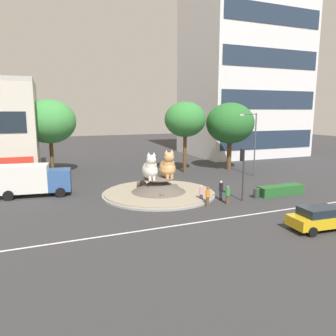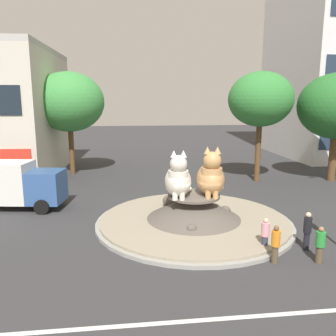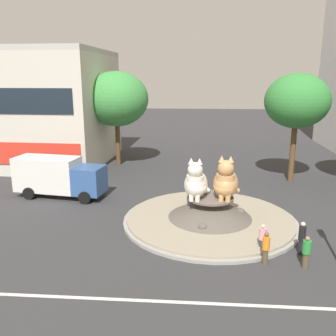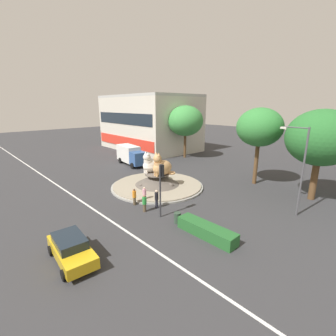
{
  "view_description": "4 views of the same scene",
  "coord_description": "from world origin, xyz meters",
  "px_view_note": "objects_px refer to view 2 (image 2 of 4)",
  "views": [
    {
      "loc": [
        -10.65,
        -27.88,
        7.82
      ],
      "look_at": [
        0.68,
        -0.68,
        2.65
      ],
      "focal_mm": 34.38,
      "sensor_mm": 36.0,
      "label": 1
    },
    {
      "loc": [
        -3.47,
        -17.57,
        6.61
      ],
      "look_at": [
        -1.18,
        2.11,
        2.75
      ],
      "focal_mm": 36.15,
      "sensor_mm": 36.0,
      "label": 2
    },
    {
      "loc": [
        -1.04,
        -21.08,
        8.83
      ],
      "look_at": [
        -2.75,
        1.92,
        2.92
      ],
      "focal_mm": 38.46,
      "sensor_mm": 36.0,
      "label": 3
    },
    {
      "loc": [
        19.96,
        -17.2,
        9.32
      ],
      "look_at": [
        0.72,
        1.06,
        2.23
      ],
      "focal_mm": 25.14,
      "sensor_mm": 36.0,
      "label": 4
    }
  ],
  "objects_px": {
    "pedestrian_black_shirt": "(307,230)",
    "pedestrian_green_shirt": "(320,244)",
    "cat_statue_white": "(178,179)",
    "third_tree_left": "(261,100)",
    "delivery_box_truck": "(7,183)",
    "pedestrian_orange_shirt": "(275,244)",
    "pedestrian_pink_shirt": "(265,234)",
    "broadleaf_tree_behind_island": "(69,102)",
    "cat_statue_calico": "(211,177)"
  },
  "relations": [
    {
      "from": "cat_statue_white",
      "to": "pedestrian_pink_shirt",
      "type": "xyz_separation_m",
      "value": [
        3.42,
        -3.65,
        -1.78
      ]
    },
    {
      "from": "pedestrian_orange_shirt",
      "to": "pedestrian_pink_shirt",
      "type": "relative_size",
      "value": 1.07
    },
    {
      "from": "third_tree_left",
      "to": "delivery_box_truck",
      "type": "distance_m",
      "value": 19.91
    },
    {
      "from": "pedestrian_black_shirt",
      "to": "delivery_box_truck",
      "type": "distance_m",
      "value": 17.52
    },
    {
      "from": "third_tree_left",
      "to": "pedestrian_green_shirt",
      "type": "xyz_separation_m",
      "value": [
        -2.99,
        -14.76,
        -5.99
      ]
    },
    {
      "from": "pedestrian_black_shirt",
      "to": "pedestrian_green_shirt",
      "type": "height_order",
      "value": "pedestrian_black_shirt"
    },
    {
      "from": "pedestrian_black_shirt",
      "to": "pedestrian_green_shirt",
      "type": "xyz_separation_m",
      "value": [
        -0.15,
        -1.31,
        -0.11
      ]
    },
    {
      "from": "third_tree_left",
      "to": "pedestrian_pink_shirt",
      "type": "relative_size",
      "value": 5.9
    },
    {
      "from": "cat_statue_white",
      "to": "pedestrian_black_shirt",
      "type": "distance_m",
      "value": 6.73
    },
    {
      "from": "cat_statue_white",
      "to": "broadleaf_tree_behind_island",
      "type": "relative_size",
      "value": 0.28
    },
    {
      "from": "cat_statue_calico",
      "to": "delivery_box_truck",
      "type": "relative_size",
      "value": 0.41
    },
    {
      "from": "cat_statue_white",
      "to": "delivery_box_truck",
      "type": "distance_m",
      "value": 11.11
    },
    {
      "from": "broadleaf_tree_behind_island",
      "to": "pedestrian_black_shirt",
      "type": "relative_size",
      "value": 5.26
    },
    {
      "from": "cat_statue_white",
      "to": "third_tree_left",
      "type": "relative_size",
      "value": 0.29
    },
    {
      "from": "cat_statue_white",
      "to": "pedestrian_pink_shirt",
      "type": "relative_size",
      "value": 1.71
    },
    {
      "from": "third_tree_left",
      "to": "pedestrian_black_shirt",
      "type": "xyz_separation_m",
      "value": [
        -2.84,
        -13.45,
        -5.88
      ]
    },
    {
      "from": "broadleaf_tree_behind_island",
      "to": "third_tree_left",
      "type": "distance_m",
      "value": 16.77
    },
    {
      "from": "pedestrian_orange_shirt",
      "to": "pedestrian_black_shirt",
      "type": "relative_size",
      "value": 0.93
    },
    {
      "from": "broadleaf_tree_behind_island",
      "to": "pedestrian_orange_shirt",
      "type": "xyz_separation_m",
      "value": [
        11.23,
        -19.37,
        -5.76
      ]
    },
    {
      "from": "pedestrian_green_shirt",
      "to": "delivery_box_truck",
      "type": "bearing_deg",
      "value": -12.99
    },
    {
      "from": "cat_statue_white",
      "to": "pedestrian_green_shirt",
      "type": "distance_m",
      "value": 7.46
    },
    {
      "from": "cat_statue_white",
      "to": "pedestrian_orange_shirt",
      "type": "height_order",
      "value": "cat_statue_white"
    },
    {
      "from": "cat_statue_white",
      "to": "third_tree_left",
      "type": "distance_m",
      "value": 13.4
    },
    {
      "from": "pedestrian_black_shirt",
      "to": "pedestrian_green_shirt",
      "type": "relative_size",
      "value": 1.11
    },
    {
      "from": "cat_statue_white",
      "to": "pedestrian_orange_shirt",
      "type": "relative_size",
      "value": 1.6
    },
    {
      "from": "delivery_box_truck",
      "to": "pedestrian_black_shirt",
      "type": "bearing_deg",
      "value": -18.77
    },
    {
      "from": "broadleaf_tree_behind_island",
      "to": "pedestrian_green_shirt",
      "type": "bearing_deg",
      "value": -56.28
    },
    {
      "from": "broadleaf_tree_behind_island",
      "to": "pedestrian_orange_shirt",
      "type": "relative_size",
      "value": 5.67
    },
    {
      "from": "cat_statue_calico",
      "to": "third_tree_left",
      "type": "bearing_deg",
      "value": 153.95
    },
    {
      "from": "pedestrian_orange_shirt",
      "to": "pedestrian_pink_shirt",
      "type": "height_order",
      "value": "pedestrian_orange_shirt"
    },
    {
      "from": "cat_statue_calico",
      "to": "cat_statue_white",
      "type": "bearing_deg",
      "value": -79.28
    },
    {
      "from": "cat_statue_calico",
      "to": "third_tree_left",
      "type": "relative_size",
      "value": 0.31
    },
    {
      "from": "pedestrian_green_shirt",
      "to": "pedestrian_pink_shirt",
      "type": "bearing_deg",
      "value": -19.89
    },
    {
      "from": "cat_statue_calico",
      "to": "pedestrian_black_shirt",
      "type": "xyz_separation_m",
      "value": [
        3.56,
        -3.83,
        -1.69
      ]
    },
    {
      "from": "cat_statue_calico",
      "to": "broadleaf_tree_behind_island",
      "type": "xyz_separation_m",
      "value": [
        -9.66,
        14.44,
        3.99
      ]
    },
    {
      "from": "cat_statue_calico",
      "to": "third_tree_left",
      "type": "height_order",
      "value": "third_tree_left"
    },
    {
      "from": "cat_statue_white",
      "to": "pedestrian_black_shirt",
      "type": "bearing_deg",
      "value": 60.96
    },
    {
      "from": "broadleaf_tree_behind_island",
      "to": "pedestrian_black_shirt",
      "type": "xyz_separation_m",
      "value": [
        13.22,
        -18.27,
        -5.68
      ]
    },
    {
      "from": "broadleaf_tree_behind_island",
      "to": "pedestrian_black_shirt",
      "type": "bearing_deg",
      "value": -54.12
    },
    {
      "from": "pedestrian_orange_shirt",
      "to": "delivery_box_truck",
      "type": "xyz_separation_m",
      "value": [
        -13.59,
        9.08,
        0.75
      ]
    },
    {
      "from": "broadleaf_tree_behind_island",
      "to": "pedestrian_green_shirt",
      "type": "xyz_separation_m",
      "value": [
        13.07,
        -19.58,
        -5.8
      ]
    },
    {
      "from": "pedestrian_orange_shirt",
      "to": "pedestrian_pink_shirt",
      "type": "xyz_separation_m",
      "value": [
        0.05,
        1.18,
        -0.06
      ]
    },
    {
      "from": "pedestrian_black_shirt",
      "to": "pedestrian_pink_shirt",
      "type": "bearing_deg",
      "value": -65.01
    },
    {
      "from": "cat_statue_white",
      "to": "cat_statue_calico",
      "type": "distance_m",
      "value": 1.8
    },
    {
      "from": "pedestrian_green_shirt",
      "to": "delivery_box_truck",
      "type": "relative_size",
      "value": 0.23
    },
    {
      "from": "cat_statue_white",
      "to": "cat_statue_calico",
      "type": "bearing_deg",
      "value": 98.93
    },
    {
      "from": "pedestrian_orange_shirt",
      "to": "pedestrian_green_shirt",
      "type": "bearing_deg",
      "value": -13.89
    },
    {
      "from": "third_tree_left",
      "to": "pedestrian_orange_shirt",
      "type": "bearing_deg",
      "value": -108.36
    },
    {
      "from": "pedestrian_pink_shirt",
      "to": "pedestrian_green_shirt",
      "type": "bearing_deg",
      "value": -47.13
    },
    {
      "from": "delivery_box_truck",
      "to": "third_tree_left",
      "type": "bearing_deg",
      "value": 24.89
    }
  ]
}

